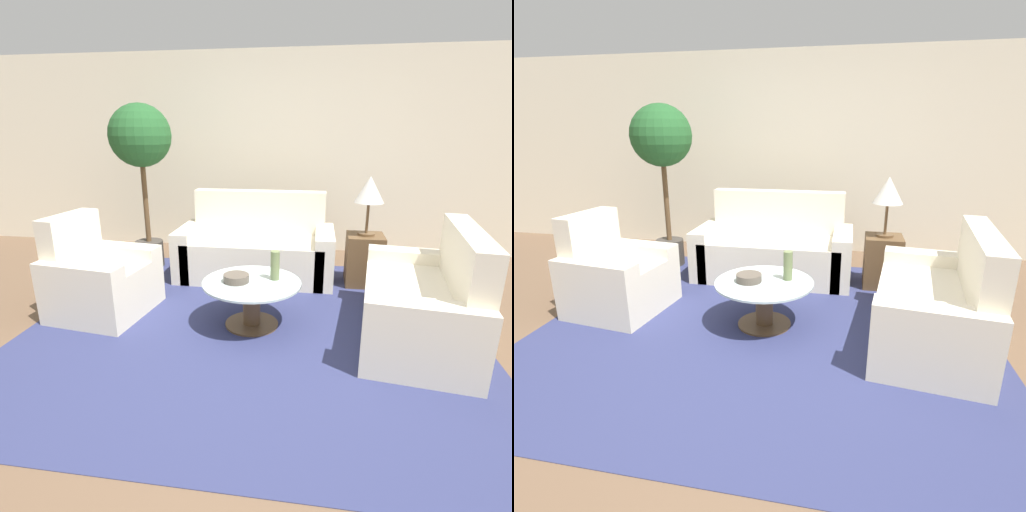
{
  "view_description": "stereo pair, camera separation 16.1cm",
  "coord_description": "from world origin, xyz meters",
  "views": [
    {
      "loc": [
        0.52,
        -2.53,
        1.63
      ],
      "look_at": [
        0.02,
        0.81,
        0.55
      ],
      "focal_mm": 28.0,
      "sensor_mm": 36.0,
      "label": 1
    },
    {
      "loc": [
        0.68,
        -2.5,
        1.63
      ],
      "look_at": [
        0.02,
        0.81,
        0.55
      ],
      "focal_mm": 28.0,
      "sensor_mm": 36.0,
      "label": 2
    }
  ],
  "objects": [
    {
      "name": "sofa_main",
      "position": [
        -0.12,
        1.83,
        0.3
      ],
      "size": [
        1.73,
        0.84,
        0.94
      ],
      "color": "beige",
      "rests_on": "ground_plane"
    },
    {
      "name": "ground_plane",
      "position": [
        0.0,
        0.0,
        0.0
      ],
      "size": [
        14.0,
        14.0,
        0.0
      ],
      "primitive_type": "plane",
      "color": "brown"
    },
    {
      "name": "armchair",
      "position": [
        -1.41,
        0.63,
        0.29
      ],
      "size": [
        0.87,
        0.91,
        0.9
      ],
      "rotation": [
        0.0,
        0.0,
        1.44
      ],
      "color": "beige",
      "rests_on": "ground_plane"
    },
    {
      "name": "bowl",
      "position": [
        -0.11,
        0.54,
        0.43
      ],
      "size": [
        0.22,
        0.22,
        0.07
      ],
      "color": "brown",
      "rests_on": "coffee_table"
    },
    {
      "name": "rug",
      "position": [
        0.02,
        0.56,
        0.0
      ],
      "size": [
        3.75,
        3.38,
        0.01
      ],
      "color": "navy",
      "rests_on": "ground_plane"
    },
    {
      "name": "potted_plant",
      "position": [
        -1.47,
        1.93,
        1.42
      ],
      "size": [
        0.7,
        0.7,
        1.91
      ],
      "color": "#3D3833",
      "rests_on": "ground_plane"
    },
    {
      "name": "vase",
      "position": [
        0.21,
        0.65,
        0.53
      ],
      "size": [
        0.08,
        0.08,
        0.25
      ],
      "color": "#6B7A4C",
      "rests_on": "coffee_table"
    },
    {
      "name": "side_table",
      "position": [
        1.07,
        1.7,
        0.28
      ],
      "size": [
        0.38,
        0.38,
        0.55
      ],
      "color": "brown",
      "rests_on": "ground_plane"
    },
    {
      "name": "wall_back",
      "position": [
        0.0,
        2.99,
        1.3
      ],
      "size": [
        10.0,
        0.06,
        2.6
      ],
      "color": "beige",
      "rests_on": "ground_plane"
    },
    {
      "name": "loveseat",
      "position": [
        1.43,
        0.54,
        0.3
      ],
      "size": [
        0.98,
        1.52,
        0.92
      ],
      "rotation": [
        0.0,
        0.0,
        -1.71
      ],
      "color": "beige",
      "rests_on": "ground_plane"
    },
    {
      "name": "table_lamp",
      "position": [
        1.07,
        1.7,
        1.02
      ],
      "size": [
        0.3,
        0.3,
        0.62
      ],
      "color": "brown",
      "rests_on": "side_table"
    },
    {
      "name": "coffee_table",
      "position": [
        0.02,
        0.56,
        0.26
      ],
      "size": [
        0.84,
        0.84,
        0.4
      ],
      "color": "brown",
      "rests_on": "ground_plane"
    }
  ]
}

